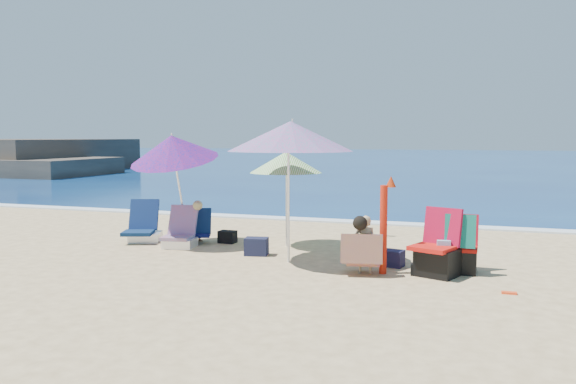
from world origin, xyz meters
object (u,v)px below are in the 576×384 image
(umbrella_blue, at_px, (173,148))
(furled_umbrella, at_px, (385,220))
(camp_chair_right, at_px, (460,251))
(person_center, at_px, (363,246))
(chair_rainbow, at_px, (180,236))
(camp_chair_left, at_px, (437,256))
(chair_navy, at_px, (144,231))
(umbrella_turquoise, at_px, (291,136))
(person_left, at_px, (198,222))
(umbrella_striped, at_px, (286,162))

(umbrella_blue, distance_m, furled_umbrella, 4.35)
(camp_chair_right, distance_m, person_center, 1.48)
(furled_umbrella, height_order, chair_rainbow, furled_umbrella)
(chair_rainbow, height_order, camp_chair_left, camp_chair_left)
(chair_rainbow, bearing_deg, chair_navy, 163.11)
(camp_chair_left, xyz_separation_m, person_center, (-1.06, -0.28, 0.13))
(umbrella_turquoise, height_order, umbrella_blue, umbrella_turquoise)
(chair_rainbow, bearing_deg, person_left, 82.40)
(umbrella_blue, height_order, furled_umbrella, umbrella_blue)
(chair_navy, distance_m, camp_chair_left, 5.80)
(umbrella_striped, distance_m, umbrella_blue, 2.12)
(umbrella_turquoise, xyz_separation_m, person_center, (1.30, -0.47, -1.63))
(umbrella_turquoise, height_order, chair_navy, umbrella_turquoise)
(camp_chair_left, relative_size, person_left, 1.17)
(umbrella_blue, distance_m, camp_chair_right, 5.43)
(camp_chair_left, xyz_separation_m, camp_chair_right, (0.30, 0.30, 0.03))
(umbrella_striped, distance_m, furled_umbrella, 2.75)
(umbrella_turquoise, bearing_deg, furled_umbrella, -10.81)
(camp_chair_left, bearing_deg, umbrella_striped, 152.59)
(chair_rainbow, bearing_deg, person_center, -16.37)
(chair_rainbow, height_order, camp_chair_right, camp_chair_right)
(umbrella_striped, relative_size, camp_chair_right, 1.97)
(umbrella_striped, distance_m, person_left, 2.14)
(furled_umbrella, height_order, chair_navy, furled_umbrella)
(umbrella_blue, bearing_deg, person_center, -16.68)
(chair_navy, bearing_deg, camp_chair_left, -10.90)
(person_left, bearing_deg, chair_navy, -165.49)
(person_left, bearing_deg, umbrella_turquoise, -27.12)
(furled_umbrella, bearing_deg, person_center, -150.14)
(umbrella_turquoise, height_order, person_center, umbrella_turquoise)
(umbrella_blue, distance_m, chair_rainbow, 1.65)
(umbrella_blue, relative_size, camp_chair_left, 2.25)
(person_center, height_order, person_left, person_center)
(umbrella_turquoise, height_order, person_left, umbrella_turquoise)
(umbrella_turquoise, xyz_separation_m, furled_umbrella, (1.58, -0.30, -1.25))
(umbrella_turquoise, relative_size, furled_umbrella, 1.59)
(camp_chair_right, bearing_deg, umbrella_striped, 159.51)
(umbrella_turquoise, distance_m, camp_chair_right, 3.17)
(umbrella_blue, xyz_separation_m, chair_navy, (-0.81, 0.23, -1.63))
(person_center, bearing_deg, person_left, 155.42)
(umbrella_striped, bearing_deg, umbrella_blue, -162.84)
(person_center, bearing_deg, umbrella_blue, 163.32)
(person_left, bearing_deg, chair_rainbow, -97.60)
(umbrella_blue, height_order, camp_chair_right, umbrella_blue)
(camp_chair_left, xyz_separation_m, person_left, (-4.65, 1.37, 0.09))
(umbrella_turquoise, relative_size, chair_rainbow, 3.05)
(umbrella_turquoise, distance_m, chair_rainbow, 3.07)
(umbrella_turquoise, xyz_separation_m, camp_chair_right, (2.66, 0.11, -1.73))
(umbrella_striped, bearing_deg, person_left, -176.03)
(chair_navy, height_order, chair_rainbow, chair_navy)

